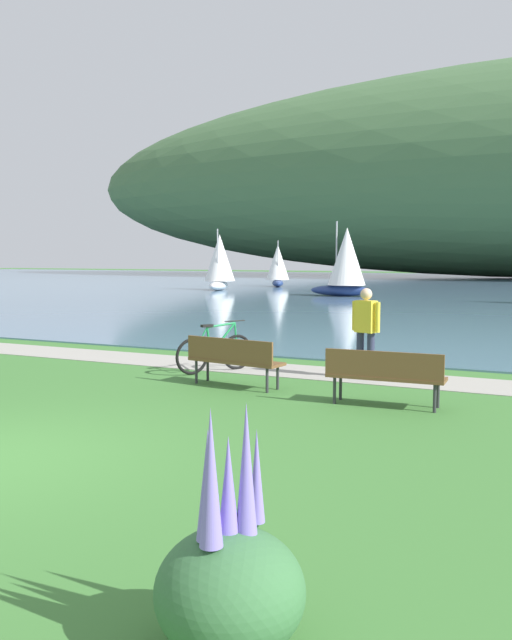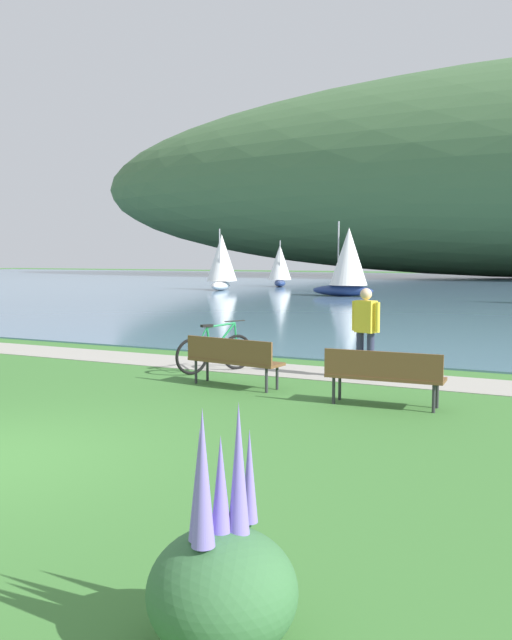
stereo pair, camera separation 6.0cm
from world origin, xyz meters
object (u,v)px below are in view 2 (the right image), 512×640
sailboat_mid_bay (348,261)px  sailboat_toward_hillside (222,261)px  park_bench_near_camera (384,373)px  person_at_shoreline (366,327)px  sailboat_far_off (280,265)px  bicycle_leaning_near_bench (215,352)px  park_bench_further_along (233,358)px

sailboat_mid_bay → sailboat_toward_hillside: (-10.09, 3.43, -0.07)m
park_bench_near_camera → sailboat_mid_bay: size_ratio=0.42×
person_at_shoreline → sailboat_toward_hillside: (-18.56, 28.42, 1.01)m
sailboat_far_off → person_at_shoreline: bearing=-64.0°
bicycle_leaning_near_bench → sailboat_toward_hillside: bearing=118.4°
sailboat_mid_bay → bicycle_leaning_near_bench: bearing=-77.7°
bicycle_leaning_near_bench → person_at_shoreline: 3.02m
park_bench_near_camera → sailboat_mid_bay: (-9.41, 27.20, 1.54)m
park_bench_further_along → sailboat_toward_hillside: 34.55m
park_bench_further_along → sailboat_mid_bay: size_ratio=0.43×
bicycle_leaning_near_bench → sailboat_toward_hillside: (-15.65, 28.99, 1.59)m
bicycle_leaning_near_bench → sailboat_far_off: sailboat_far_off is taller
park_bench_further_along → sailboat_toward_hillside: (-16.69, 30.21, 1.46)m
sailboat_mid_bay → sailboat_toward_hillside: 10.66m
park_bench_near_camera → sailboat_toward_hillside: bearing=122.5°
park_bench_further_along → bicycle_leaning_near_bench: bicycle_leaning_near_bench is taller
bicycle_leaning_near_bench → sailboat_toward_hillside: 32.98m
park_bench_near_camera → sailboat_toward_hillside: (-19.51, 30.62, 1.46)m
sailboat_mid_bay → sailboat_toward_hillside: size_ratio=1.04×
park_bench_further_along → person_at_shoreline: size_ratio=1.08×
bicycle_leaning_near_bench → person_at_shoreline: size_ratio=0.92×
person_at_shoreline → sailboat_toward_hillside: bearing=123.1°
park_bench_near_camera → sailboat_far_off: size_ratio=0.52×
bicycle_leaning_near_bench → person_at_shoreline: (2.91, 0.56, 0.58)m
sailboat_far_off → sailboat_mid_bay: bearing=-49.3°
park_bench_further_along → bicycle_leaning_near_bench: (-1.04, 1.23, -0.12)m
bicycle_leaning_near_bench → sailboat_far_off: bearing=111.8°
park_bench_near_camera → sailboat_toward_hillside: 36.34m
sailboat_mid_bay → sailboat_far_off: (-8.67, 10.08, -0.38)m
bicycle_leaning_near_bench → sailboat_far_off: size_ratio=0.45×
sailboat_mid_bay → sailboat_toward_hillside: bearing=161.2°
sailboat_toward_hillside → sailboat_mid_bay: bearing=-18.8°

